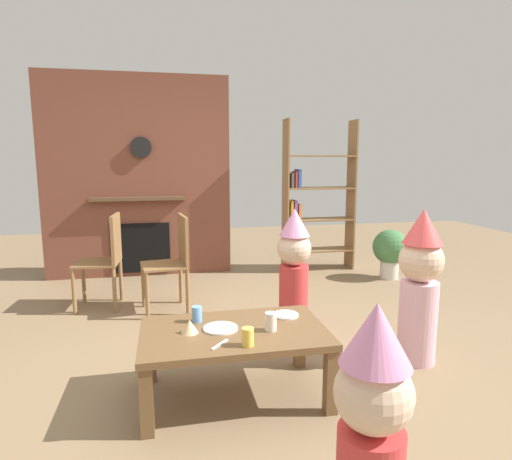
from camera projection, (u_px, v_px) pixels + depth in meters
name	position (u px, v px, depth m)	size (l,w,h in m)	color
ground_plane	(247.00, 361.00, 3.07)	(12.00, 12.00, 0.00)	#846B4C
brick_fireplace_feature	(138.00, 178.00, 5.22)	(2.20, 0.28, 2.40)	brown
bookshelf	(313.00, 201.00, 5.51)	(0.90, 0.28, 1.90)	olive
coffee_table	(234.00, 340.00, 2.57)	(1.09, 0.67, 0.42)	brown
paper_cup_near_left	(271.00, 322.00, 2.54)	(0.07, 0.07, 0.11)	silver
paper_cup_near_right	(197.00, 314.00, 2.68)	(0.06, 0.06, 0.10)	#669EE0
paper_cup_center	(248.00, 337.00, 2.34)	(0.07, 0.07, 0.10)	#F2CC4C
paper_plate_front	(221.00, 328.00, 2.57)	(0.20, 0.20, 0.01)	white
paper_plate_rear	(286.00, 315.00, 2.79)	(0.17, 0.17, 0.01)	white
birthday_cake_slice	(190.00, 326.00, 2.51)	(0.10, 0.10, 0.08)	#EAC68C
table_fork	(220.00, 344.00, 2.35)	(0.15, 0.02, 0.01)	silver
child_with_cone_hat	(372.00, 432.00, 1.46)	(0.27, 0.27, 0.96)	#D13838
child_in_pink	(420.00, 283.00, 2.99)	(0.30, 0.30, 1.09)	#EAB2C6
child_by_the_chairs	(294.00, 266.00, 3.60)	(0.28, 0.28, 1.02)	#D13838
dining_chair_left	(107.00, 255.00, 4.13)	(0.43, 0.43, 0.90)	olive
dining_chair_middle	(174.00, 257.00, 4.05)	(0.45, 0.45, 0.90)	olive
potted_plant_tall	(390.00, 250.00, 5.17)	(0.41, 0.41, 0.59)	beige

